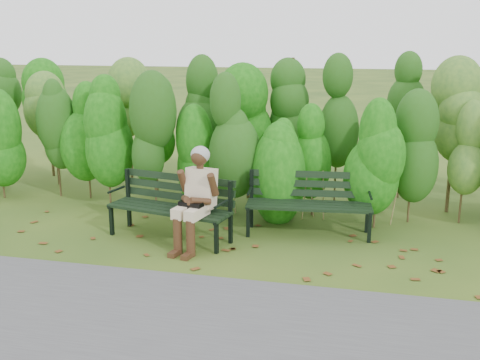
# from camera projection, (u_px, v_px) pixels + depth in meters

# --- Properties ---
(ground) EXTENTS (80.00, 80.00, 0.00)m
(ground) POSITION_uv_depth(u_px,v_px,m) (234.00, 246.00, 6.85)
(ground) COLOR #274617
(footpath) EXTENTS (60.00, 2.50, 0.01)m
(footpath) POSITION_uv_depth(u_px,v_px,m) (173.00, 337.00, 4.77)
(footpath) COLOR #474749
(footpath) RESTS_ON ground
(hedge_band) EXTENTS (11.04, 1.67, 2.42)m
(hedge_band) POSITION_uv_depth(u_px,v_px,m) (263.00, 122.00, 8.29)
(hedge_band) COLOR #47381E
(hedge_band) RESTS_ON ground
(leaf_litter) EXTENTS (5.47, 2.20, 0.01)m
(leaf_litter) POSITION_uv_depth(u_px,v_px,m) (242.00, 249.00, 6.77)
(leaf_litter) COLOR brown
(leaf_litter) RESTS_ON ground
(bench_left) EXTENTS (1.66, 0.84, 0.79)m
(bench_left) POSITION_uv_depth(u_px,v_px,m) (173.00, 202.00, 7.06)
(bench_left) COLOR black
(bench_left) RESTS_ON ground
(bench_right) EXTENTS (1.62, 0.66, 0.79)m
(bench_right) POSITION_uv_depth(u_px,v_px,m) (309.00, 198.00, 7.22)
(bench_right) COLOR black
(bench_right) RESTS_ON ground
(seated_woman) EXTENTS (0.53, 0.77, 1.22)m
(seated_woman) POSITION_uv_depth(u_px,v_px,m) (196.00, 192.00, 6.68)
(seated_woman) COLOR beige
(seated_woman) RESTS_ON ground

